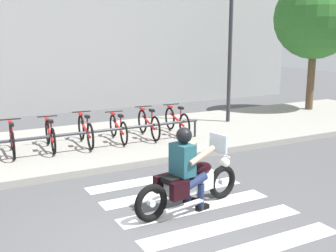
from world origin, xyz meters
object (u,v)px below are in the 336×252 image
Objects in this scene: bicycle_3 at (86,131)px; street_lamp at (230,41)px; bicycle_6 at (177,121)px; tree_near_rack at (315,18)px; rider at (186,163)px; bicycle_2 at (50,135)px; bicycle_1 at (12,139)px; motorcycle at (190,183)px; bike_rack at (92,133)px; bicycle_5 at (149,124)px; bicycle_4 at (118,128)px.

street_lamp is at bearing 8.00° from bicycle_3.
tree_near_rack is at bearing 9.93° from bicycle_6.
rider is 0.86× the size of bicycle_6.
tree_near_rack is (9.69, 1.08, 2.91)m from bicycle_2.
bicycle_1 is 1.75m from bicycle_3.
bicycle_3 is at bearing 95.54° from motorcycle.
bike_rack is 5.44m from street_lamp.
bicycle_3 is (0.87, -0.00, 0.01)m from bicycle_2.
street_lamp is at bearing 48.56° from motorcycle.
rider reaches higher than bicycle_1.
bicycle_5 is 0.87m from bicycle_6.
tree_near_rack is at bearing 32.91° from motorcycle.
bicycle_6 is at bearing -163.05° from street_lamp.
bicycle_1 is 4.37m from bicycle_6.
bike_rack is at bearing -162.41° from bicycle_5.
bicycle_4 is (1.75, 0.00, -0.01)m from bicycle_2.
motorcycle is at bearing -116.82° from bicycle_6.
bicycle_6 is at bearing 11.94° from bike_rack.
bicycle_2 is at bearing -173.21° from street_lamp.
bicycle_3 is 1.04× the size of bicycle_5.
bicycle_5 reaches higher than bicycle_6.
bicycle_5 is 1.01× the size of bicycle_6.
bicycle_2 is (0.87, 0.00, -0.00)m from bicycle_1.
motorcycle reaches higher than bicycle_5.
tree_near_rack reaches higher than bicycle_1.
bicycle_3 is at bearing 94.51° from rider.
bicycle_1 is 11.00m from tree_near_rack.
motorcycle is at bearing 7.08° from rider.
bicycle_5 is 0.38× the size of street_lamp.
tree_near_rack is (8.81, 1.08, 2.89)m from bicycle_3.
motorcycle is 7.07m from street_lamp.
bike_rack is at bearing -168.06° from bicycle_6.
bicycle_6 is (2.62, -0.00, -0.00)m from bicycle_3.
bicycle_1 is at bearing -174.14° from tree_near_rack.
bicycle_3 is at bearing 89.96° from bike_rack.
tree_near_rack is at bearing 7.01° from bicycle_3.
bicycle_2 is at bearing 0.01° from bicycle_1.
motorcycle reaches higher than bicycle_1.
bicycle_1 is at bearing 179.99° from bicycle_5.
street_lamp reaches higher than bicycle_6.
bicycle_4 is at bearing 84.07° from motorcycle.
bicycle_6 is at bearing 0.01° from bicycle_5.
bicycle_6 is (2.20, 4.35, 0.06)m from motorcycle.
street_lamp is at bearing 9.71° from bicycle_4.
street_lamp is (3.12, 0.68, 2.15)m from bicycle_5.
bicycle_1 is (-2.09, 4.36, -0.31)m from rider.
street_lamp is (4.44, 5.03, 2.21)m from motorcycle.
rider is 3.83m from bike_rack.
motorcycle reaches higher than bike_rack.
tree_near_rack is at bearing 7.77° from bicycle_4.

